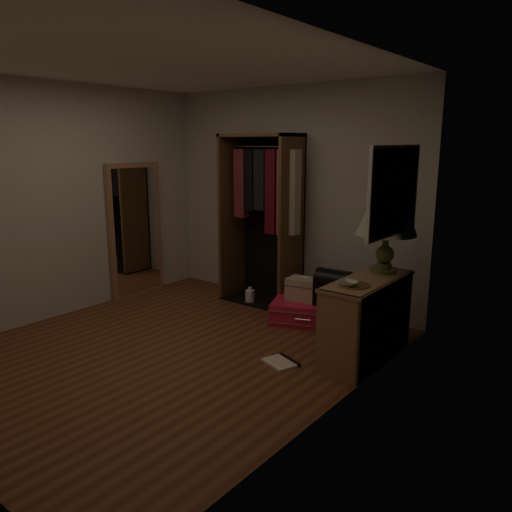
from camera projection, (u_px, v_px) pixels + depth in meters
name	position (u px, v px, depth m)	size (l,w,h in m)	color
ground	(170.00, 350.00, 4.78)	(4.00, 4.00, 0.00)	brown
room_walls	(173.00, 194.00, 4.44)	(3.52, 4.02, 2.60)	beige
console_bookshelf	(368.00, 316.00, 4.55)	(0.42, 1.12, 0.75)	#916A46
open_wardrobe	(265.00, 205.00, 6.00)	(1.02, 0.50, 2.05)	brown
floor_mirror	(136.00, 230.00, 6.38)	(0.06, 0.80, 1.70)	#9C6C4B
pink_suitcase	(307.00, 311.00, 5.52)	(0.93, 0.81, 0.24)	#DE1B42
train_case	(304.00, 289.00, 5.53)	(0.39, 0.29, 0.26)	tan
black_bag	(333.00, 287.00, 5.31)	(0.38, 0.26, 0.40)	black
table_lamp	(387.00, 219.00, 4.59)	(0.70, 0.70, 0.70)	#455529
brass_tray	(355.00, 285.00, 4.25)	(0.29, 0.29, 0.01)	olive
ceramic_bowl	(347.00, 284.00, 4.25)	(0.17, 0.17, 0.04)	#A3C3A2
white_jug	(250.00, 296.00, 6.17)	(0.12, 0.12, 0.21)	white
floor_book	(282.00, 362.00, 4.49)	(0.36, 0.32, 0.03)	#EDE2C7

